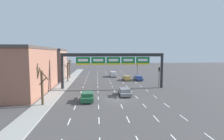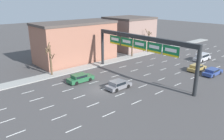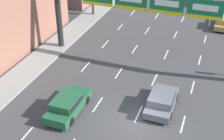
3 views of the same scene
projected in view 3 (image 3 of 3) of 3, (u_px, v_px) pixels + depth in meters
ground_plane at (135, 122)px, 22.44m from camera, size 220.00×220.00×0.00m
sidewalk_left at (4, 90)px, 25.76m from camera, size 2.80×110.00×0.15m
lane_dashes at (171, 44)px, 33.28m from camera, size 13.32×67.00×0.01m
sign_gantry at (167, 4)px, 26.47m from camera, size 21.99×0.70×7.58m
car_green at (68, 104)px, 23.06m from camera, size 1.90×4.52×1.42m
car_gold at (223, 22)px, 36.78m from camera, size 1.89×4.19×1.27m
car_grey at (162, 101)px, 23.47m from camera, size 1.95×4.15×1.36m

